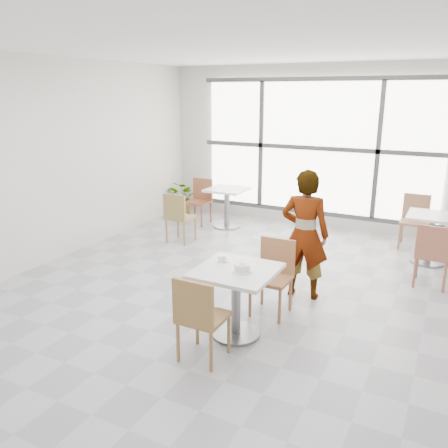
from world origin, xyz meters
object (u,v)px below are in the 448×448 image
at_px(main_table, 236,289).
at_px(plant_left, 183,197).
at_px(person, 305,235).
at_px(bg_table_right, 431,232).
at_px(bg_table_left, 227,202).
at_px(bg_chair_left_near, 178,215).
at_px(chair_near, 199,314).
at_px(oatmeal_bowl, 242,267).
at_px(bg_chair_right_far, 415,217).
at_px(bg_chair_left_far, 200,198).
at_px(coffee_cup, 222,259).
at_px(bg_chair_right_near, 433,252).
at_px(chair_far, 274,271).

bearing_deg(main_table, plant_left, 128.32).
xyz_separation_m(person, bg_table_right, (1.33, 2.01, -0.32)).
xyz_separation_m(bg_table_left, bg_chair_left_near, (-0.30, -1.24, 0.01)).
bearing_deg(chair_near, bg_table_right, -114.17).
height_order(chair_near, bg_table_right, chair_near).
relative_size(main_table, bg_chair_left_near, 0.92).
bearing_deg(main_table, oatmeal_bowl, -18.82).
relative_size(main_table, person, 0.49).
xyz_separation_m(person, bg_chair_right_far, (1.04, 2.73, -0.31)).
height_order(bg_table_right, bg_chair_right_far, bg_chair_right_far).
height_order(bg_chair_left_far, bg_chair_right_far, same).
relative_size(coffee_cup, bg_chair_right_near, 0.18).
height_order(bg_chair_right_near, plant_left, bg_chair_right_near).
distance_m(coffee_cup, bg_chair_right_far, 4.20).
relative_size(chair_far, bg_table_right, 1.16).
bearing_deg(person, coffee_cup, 57.90).
relative_size(main_table, oatmeal_bowl, 3.81).
bearing_deg(chair_near, plant_left, -56.30).
relative_size(bg_chair_left_far, plant_left, 1.22).
xyz_separation_m(chair_near, bg_chair_right_far, (1.45, 4.61, 0.00)).
bearing_deg(bg_chair_left_near, bg_chair_right_near, 179.20).
bearing_deg(main_table, bg_chair_left_near, 133.56).
relative_size(chair_near, person, 0.54).
relative_size(bg_chair_right_far, plant_left, 1.22).
bearing_deg(chair_near, person, -102.33).
height_order(chair_far, oatmeal_bowl, chair_far).
height_order(main_table, bg_chair_left_far, bg_chair_left_far).
bearing_deg(person, bg_chair_right_near, -150.54).
relative_size(bg_chair_left_near, bg_chair_left_far, 1.00).
bearing_deg(main_table, bg_chair_right_far, 71.21).
distance_m(main_table, bg_chair_right_far, 4.22).
distance_m(bg_table_right, bg_chair_left_near, 3.99).
distance_m(chair_far, bg_table_left, 3.54).
relative_size(person, bg_table_right, 2.16).
distance_m(chair_far, coffee_cup, 0.74).
bearing_deg(oatmeal_bowl, coffee_cup, 153.68).
relative_size(chair_far, oatmeal_bowl, 4.14).
height_order(chair_far, bg_chair_right_far, same).
relative_size(main_table, bg_table_left, 1.07).
bearing_deg(oatmeal_bowl, bg_chair_right_far, 72.36).
bearing_deg(main_table, person, 75.72).
bearing_deg(bg_chair_right_far, chair_far, -110.22).
xyz_separation_m(bg_chair_left_far, bg_chair_right_near, (4.27, -1.32, 0.00)).
height_order(chair_far, coffee_cup, chair_far).
xyz_separation_m(main_table, chair_near, (-0.09, -0.61, -0.02)).
bearing_deg(coffee_cup, plant_left, 127.10).
height_order(coffee_cup, person, person).
xyz_separation_m(chair_far, oatmeal_bowl, (-0.07, -0.73, 0.29)).
bearing_deg(chair_far, main_table, -101.79).
distance_m(oatmeal_bowl, bg_chair_right_near, 2.86).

